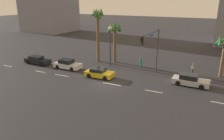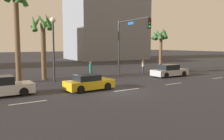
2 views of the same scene
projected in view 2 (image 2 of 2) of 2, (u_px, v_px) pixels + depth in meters
The scene contains 16 objects.
ground_plane at pixel (118, 91), 19.23m from camera, with size 220.00×220.00×0.00m, color #28282D.
lane_stripe_2 at pixel (28, 103), 15.39m from camera, with size 2.43×0.14×0.01m, color silver.
lane_stripe_3 at pixel (127, 90), 19.73m from camera, with size 2.55×0.14×0.01m, color silver.
lane_stripe_4 at pixel (174, 84), 22.76m from camera, with size 2.14×0.14×0.01m, color silver.
lane_stripe_5 at pixel (218, 78), 26.67m from camera, with size 1.85×0.14×0.01m, color silver.
car_1 at pixel (169, 71), 28.00m from camera, with size 4.60×2.08×1.43m.
car_2 at pixel (89, 83), 19.58m from camera, with size 4.06×2.01×1.30m.
car_3 at pixel (1, 87), 17.25m from camera, with size 4.42×1.96×1.48m.
traffic_signal at pixel (128, 38), 25.47m from camera, with size 0.88×6.16×6.55m.
streetlamp at pixel (53, 37), 23.32m from camera, with size 0.56×0.56×6.44m.
pedestrian_0 at pixel (143, 65), 31.65m from camera, with size 0.42×0.42×1.94m.
pedestrian_1 at pixel (91, 69), 27.35m from camera, with size 0.46×0.46×1.79m.
palm_tree_0 at pixel (43, 32), 25.15m from camera, with size 2.39×2.59×7.11m.
palm_tree_1 at pixel (16, 14), 22.71m from camera, with size 2.36×2.41×9.27m.
palm_tree_2 at pixel (160, 39), 33.77m from camera, with size 2.69×2.41×6.18m.
building_0 at pixel (105, 21), 61.11m from camera, with size 18.06×14.87×19.83m, color gray.
Camera 2 is at (-10.74, -15.60, 3.77)m, focal length 37.97 mm.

